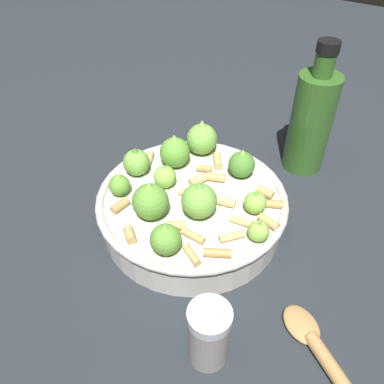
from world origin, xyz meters
TOP-DOWN VIEW (x-y plane):
  - ground_plane at (0.00, 0.00)m, footprint 2.40×2.40m
  - cooking_pan at (-0.00, 0.00)m, footprint 0.26×0.26m
  - pepper_shaker at (0.12, -0.15)m, footprint 0.05×0.05m
  - olive_oil_bottle at (0.08, 0.22)m, footprint 0.07×0.07m

SIDE VIEW (x-z plane):
  - ground_plane at x=0.00m, z-range 0.00..0.00m
  - cooking_pan at x=0.00m, z-range -0.02..0.09m
  - pepper_shaker at x=0.12m, z-range 0.00..0.08m
  - olive_oil_bottle at x=0.08m, z-range -0.02..0.20m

